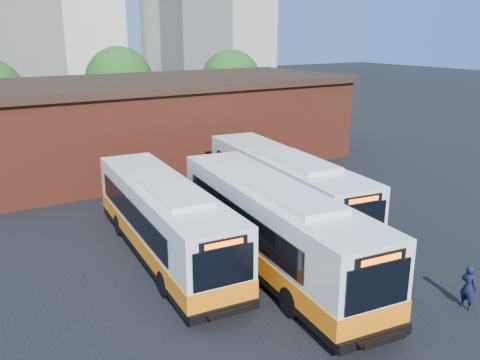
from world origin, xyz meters
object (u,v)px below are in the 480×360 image
bus_mideast (283,190)px  transit_worker (468,287)px  bus_midwest (273,229)px  bus_west (164,222)px

bus_mideast → transit_worker: bus_mideast is taller
bus_midwest → transit_worker: bearing=-51.3°
bus_midwest → transit_worker: 7.71m
bus_midwest → transit_worker: (4.08, -6.49, -0.87)m
bus_west → transit_worker: bus_west is taller
bus_mideast → transit_worker: size_ratio=8.22×
transit_worker → bus_west: bearing=35.1°
bus_west → bus_mideast: 7.20m
bus_west → transit_worker: (7.51, -9.95, -0.76)m
transit_worker → bus_midwest: bearing=30.2°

